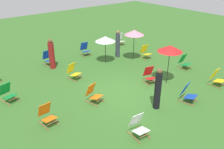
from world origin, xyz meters
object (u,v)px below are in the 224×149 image
Objects in this scene: person_2 at (52,55)px; deckchair_6 at (184,62)px; deckchair_11 at (138,126)px; umbrella_1 at (105,39)px; deckchair_9 at (120,39)px; deckchair_10 at (47,115)px; umbrella_2 at (170,48)px; umbrella_0 at (134,32)px; deckchair_13 at (93,94)px; person_0 at (118,44)px; deckchair_14 at (73,72)px; deckchair_8 at (8,93)px; deckchair_2 at (150,75)px; deckchair_5 at (217,78)px; deckchair_7 at (145,52)px; deckchair_0 at (85,49)px; deckchair_12 at (48,58)px; deckchair_4 at (188,93)px; person_1 at (158,90)px.

deckchair_6 is at bearing -18.36° from person_2.
umbrella_1 is at bearing 68.83° from deckchair_11.
deckchair_9 is 1.02× the size of deckchair_11.
umbrella_2 is (6.09, -0.72, 1.45)m from deckchair_10.
deckchair_6 is 3.35m from umbrella_0.
deckchair_13 is 0.50× the size of person_0.
umbrella_0 reaches higher than deckchair_14.
deckchair_8 and deckchair_9 have the same top height.
deckchair_5 is (2.33, -2.29, 0.00)m from deckchair_2.
deckchair_7 is 0.97× the size of deckchair_8.
umbrella_2 is at bearing -111.67° from deckchair_7.
umbrella_2 is (3.85, -0.89, 1.45)m from deckchair_13.
deckchair_7 is 0.48× the size of person_2.
deckchair_6 is at bearing -71.13° from deckchair_7.
deckchair_13 is at bearing -151.39° from deckchair_7.
deckchair_13 is at bearing -111.64° from deckchair_0.
deckchair_12 is at bearing -43.64° from person_0.
deckchair_2 is 1.04× the size of deckchair_10.
deckchair_0 is 6.16m from umbrella_2.
deckchair_4 is 1.60m from person_1.
deckchair_0 is at bearing -69.30° from person_0.
person_1 reaches higher than deckchair_4.
deckchair_10 is (-5.41, 2.39, 0.00)m from deckchair_4.
deckchair_0 is 2.19m from person_0.
deckchair_8 is 3.72m from deckchair_13.
umbrella_0 reaches higher than deckchair_8.
deckchair_7 is 3.79m from umbrella_2.
deckchair_13 is 0.50× the size of person_2.
umbrella_2 is at bearing -11.10° from deckchair_10.
deckchair_4 is 1.02× the size of deckchair_10.
umbrella_2 is at bearing -103.88° from umbrella_0.
deckchair_8 is 0.50× the size of person_2.
deckchair_14 is at bearing 62.70° from deckchair_13.
person_0 is at bearing 61.78° from deckchair_11.
deckchair_4 is 3.25m from deckchair_11.
person_0 is (-1.29, 5.97, 0.45)m from deckchair_5.
deckchair_11 is 2.01m from person_1.
umbrella_1 reaches higher than deckchair_11.
deckchair_4 is at bearing -96.71° from deckchair_9.
deckchair_8 is at bearing 173.86° from deckchair_2.
deckchair_4 is at bearing -106.78° from umbrella_0.
umbrella_1 is 5.38m from person_1.
umbrella_0 reaches higher than deckchair_12.
deckchair_12 is (-2.54, 0.09, 0.00)m from deckchair_0.
deckchair_4 is 5.91m from deckchair_10.
deckchair_5 is 6.14m from deckchair_13.
deckchair_4 is 5.31m from umbrella_0.
deckchair_5 is at bearing -79.81° from deckchair_9.
person_1 is at bearing -58.95° from deckchair_8.
deckchair_14 is at bearing -125.20° from deckchair_0.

